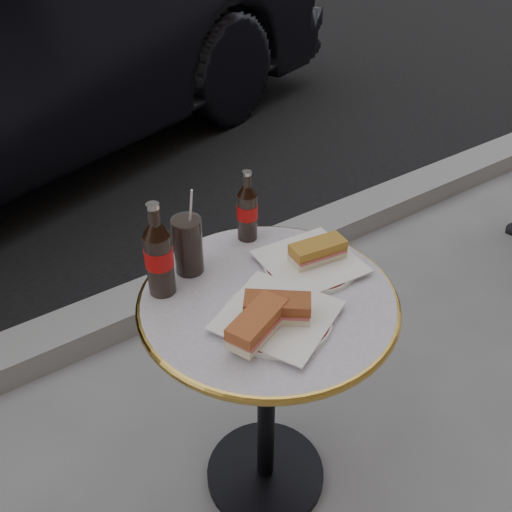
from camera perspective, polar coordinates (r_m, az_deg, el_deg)
ground at (r=1.91m, az=0.92°, el=-21.09°), size 80.00×80.00×0.00m
curb at (r=2.40m, az=-11.74°, el=-5.01°), size 40.00×0.20×0.12m
bistro_table at (r=1.61m, az=1.05°, el=-14.03°), size 0.62×0.62×0.73m
plate_left at (r=1.28m, az=2.15°, el=-6.22°), size 0.30×0.30×0.01m
plate_right at (r=1.44m, az=5.41°, el=-0.80°), size 0.29×0.29×0.01m
sandwich_left_a at (r=1.22m, az=0.12°, el=-6.91°), size 0.17×0.12×0.05m
sandwich_left_b at (r=1.26m, az=2.14°, el=-5.30°), size 0.16×0.15×0.05m
sandwich_right at (r=1.43m, az=6.18°, el=0.38°), size 0.15×0.08×0.05m
cola_bottle_left at (r=1.31m, az=-9.78°, el=0.65°), size 0.08×0.08×0.24m
cola_bottle_right at (r=1.49m, az=-0.89°, el=5.06°), size 0.07×0.07×0.20m
cola_glass at (r=1.39m, az=-6.82°, el=1.07°), size 0.10×0.10×0.15m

